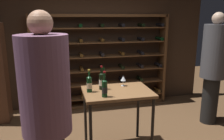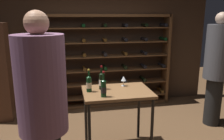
# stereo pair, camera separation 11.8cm
# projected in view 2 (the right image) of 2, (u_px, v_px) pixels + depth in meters

# --- Properties ---
(back_wall) EXTENTS (5.38, 0.10, 2.63)m
(back_wall) POSITION_uv_depth(u_px,v_px,m) (93.00, 47.00, 5.10)
(back_wall) COLOR #3D2B1E
(back_wall) RESTS_ON ground
(wine_rack) EXTENTS (2.98, 0.32, 2.05)m
(wine_rack) POSITION_uv_depth(u_px,v_px,m) (105.00, 61.00, 5.01)
(wine_rack) COLOR brown
(wine_rack) RESTS_ON ground
(tasting_table) EXTENTS (0.97, 0.70, 0.96)m
(tasting_table) POSITION_uv_depth(u_px,v_px,m) (117.00, 98.00, 3.26)
(tasting_table) COLOR brown
(tasting_table) RESTS_ON ground
(person_bystander_dark_jacket) EXTENTS (0.48, 0.48, 2.05)m
(person_bystander_dark_jacket) POSITION_uv_depth(u_px,v_px,m) (43.00, 107.00, 2.21)
(person_bystander_dark_jacket) COLOR black
(person_bystander_dark_jacket) RESTS_ON ground
(person_guest_blue_shirt) EXTENTS (0.45, 0.45, 2.08)m
(person_guest_blue_shirt) POSITION_uv_depth(u_px,v_px,m) (217.00, 65.00, 4.06)
(person_guest_blue_shirt) COLOR black
(person_guest_blue_shirt) RESTS_ON ground
(wine_bottle_amber_reserve) EXTENTS (0.08, 0.08, 0.33)m
(wine_bottle_amber_reserve) POSITION_uv_depth(u_px,v_px,m) (89.00, 84.00, 3.16)
(wine_bottle_amber_reserve) COLOR black
(wine_bottle_amber_reserve) RESTS_ON tasting_table
(wine_bottle_gold_foil) EXTENTS (0.08, 0.08, 0.35)m
(wine_bottle_gold_foil) POSITION_uv_depth(u_px,v_px,m) (102.00, 81.00, 3.28)
(wine_bottle_gold_foil) COLOR black
(wine_bottle_gold_foil) RESTS_ON tasting_table
(wine_bottle_black_capsule) EXTENTS (0.08, 0.08, 0.35)m
(wine_bottle_black_capsule) POSITION_uv_depth(u_px,v_px,m) (104.00, 88.00, 2.96)
(wine_bottle_black_capsule) COLOR black
(wine_bottle_black_capsule) RESTS_ON tasting_table
(wine_glass_stemmed_right) EXTENTS (0.08, 0.08, 0.15)m
(wine_glass_stemmed_right) POSITION_uv_depth(u_px,v_px,m) (124.00, 79.00, 3.43)
(wine_glass_stemmed_right) COLOR silver
(wine_glass_stemmed_right) RESTS_ON tasting_table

